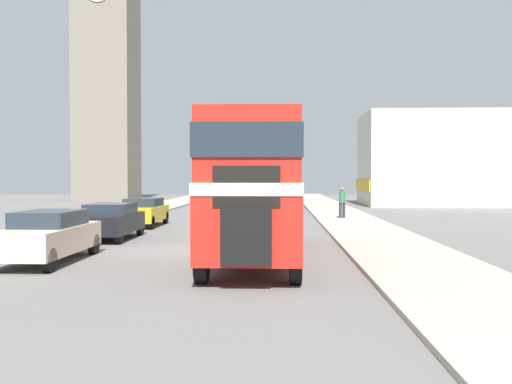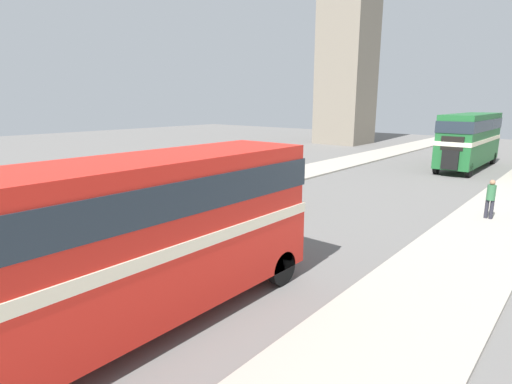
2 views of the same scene
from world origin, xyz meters
name	(u,v)px [view 1 (image 1 of 2)]	position (x,y,z in m)	size (l,w,h in m)	color
ground_plane	(193,250)	(0.00, 0.00, 0.00)	(120.00, 120.00, 0.00)	slate
sidewalk_right	(397,249)	(6.75, 0.00, 0.06)	(3.50, 120.00, 0.12)	#A8A093
double_decker_bus	(256,179)	(2.18, -1.60, 2.39)	(2.45, 10.49, 4.01)	red
bus_distant	(269,176)	(2.06, 28.72, 2.54)	(2.49, 10.03, 4.29)	#1E602D
car_parked_near	(48,236)	(-3.75, -2.81, 0.76)	(1.72, 4.39, 1.47)	beige
car_parked_mid	(110,221)	(-3.75, 3.18, 0.74)	(1.84, 4.03, 1.40)	black
car_parked_far	(143,212)	(-3.84, 9.07, 0.73)	(1.77, 4.22, 1.39)	gold
pedestrian_walking	(342,200)	(6.48, 13.70, 1.11)	(0.35, 0.35, 1.75)	#282833
church_tower	(107,31)	(-15.06, 40.15, 17.62)	(6.07, 6.07, 34.57)	gray
shop_building_block	(486,160)	(20.51, 30.48, 3.93)	(20.82, 8.04, 7.87)	beige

